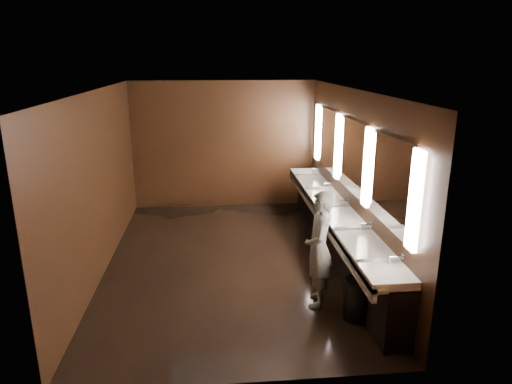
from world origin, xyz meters
The scene contains 10 objects.
floor centered at (0.00, 0.00, 0.00)m, with size 6.00×6.00×0.00m, color black.
ceiling centered at (0.00, 0.00, 2.80)m, with size 4.00×6.00×0.02m, color #2D2D2B.
wall_back centered at (0.00, 3.00, 1.40)m, with size 4.00×0.02×2.80m, color black.
wall_front centered at (0.00, -3.00, 1.40)m, with size 4.00×0.02×2.80m, color black.
wall_left centered at (-2.00, 0.00, 1.40)m, with size 0.02×6.00×2.80m, color black.
wall_right centered at (2.00, 0.00, 1.40)m, with size 0.02×6.00×2.80m, color black.
sink_counter centered at (1.79, 0.00, 0.50)m, with size 0.55×5.40×1.01m.
mirror_band centered at (1.98, 0.00, 1.75)m, with size 0.06×5.03×1.15m.
person centered at (1.15, -1.47, 0.81)m, with size 0.59×0.39×1.61m, color #81B2C0.
trash_bin centered at (1.58, -1.91, 0.28)m, with size 0.36×0.36×0.55m, color black.
Camera 1 is at (-0.23, -7.00, 3.27)m, focal length 32.00 mm.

